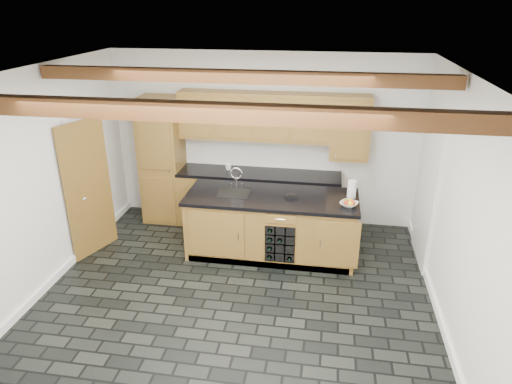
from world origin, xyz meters
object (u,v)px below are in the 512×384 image
(island, at_px, (272,225))
(paper_towel, at_px, (352,189))
(kitchen_scale, at_px, (291,196))
(fruit_bowl, at_px, (349,204))

(island, distance_m, paper_towel, 1.27)
(kitchen_scale, bearing_deg, island, 166.76)
(island, bearing_deg, kitchen_scale, -0.51)
(kitchen_scale, height_order, paper_towel, paper_towel)
(kitchen_scale, relative_size, paper_towel, 0.73)
(island, distance_m, fruit_bowl, 1.19)
(kitchen_scale, height_order, fruit_bowl, fruit_bowl)
(fruit_bowl, bearing_deg, paper_towel, 82.62)
(island, height_order, kitchen_scale, kitchen_scale)
(kitchen_scale, distance_m, paper_towel, 0.86)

